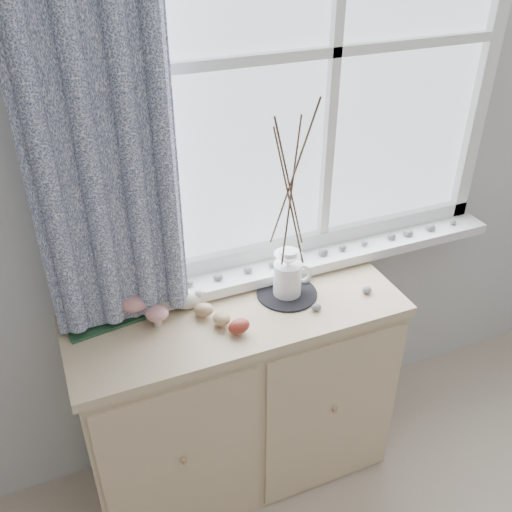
# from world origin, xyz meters

# --- Properties ---
(sideboard) EXTENTS (1.20, 0.45, 0.85)m
(sideboard) POSITION_xyz_m (-0.15, 1.75, 0.43)
(sideboard) COLOR #D0B191
(sideboard) RESTS_ON ground
(botanical_book) EXTENTS (0.36, 0.18, 0.24)m
(botanical_book) POSITION_xyz_m (-0.57, 1.84, 0.97)
(botanical_book) COLOR #21462B
(botanical_book) RESTS_ON sideboard
(toadstool_cluster) EXTENTS (0.16, 0.17, 0.11)m
(toadstool_cluster) POSITION_xyz_m (-0.47, 1.84, 0.92)
(toadstool_cluster) COLOR beige
(toadstool_cluster) RESTS_ON sideboard
(wooden_eggs) EXTENTS (0.14, 0.18, 0.07)m
(wooden_eggs) POSITION_xyz_m (-0.23, 1.71, 0.88)
(wooden_eggs) COLOR tan
(wooden_eggs) RESTS_ON sideboard
(songbird_figurine) EXTENTS (0.13, 0.06, 0.07)m
(songbird_figurine) POSITION_xyz_m (-0.30, 1.84, 0.88)
(songbird_figurine) COLOR silver
(songbird_figurine) RESTS_ON sideboard
(crocheted_doily) EXTENTS (0.22, 0.22, 0.01)m
(crocheted_doily) POSITION_xyz_m (0.05, 1.78, 0.85)
(crocheted_doily) COLOR black
(crocheted_doily) RESTS_ON sideboard
(twig_pitcher) EXTENTS (0.35, 0.35, 0.77)m
(twig_pitcher) POSITION_xyz_m (0.05, 1.78, 1.29)
(twig_pitcher) COLOR white
(twig_pitcher) RESTS_ON crocheted_doily
(sideboard_pebbles) EXTENTS (0.26, 0.19, 0.03)m
(sideboard_pebbles) POSITION_xyz_m (0.20, 1.71, 0.86)
(sideboard_pebbles) COLOR gray
(sideboard_pebbles) RESTS_ON sideboard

